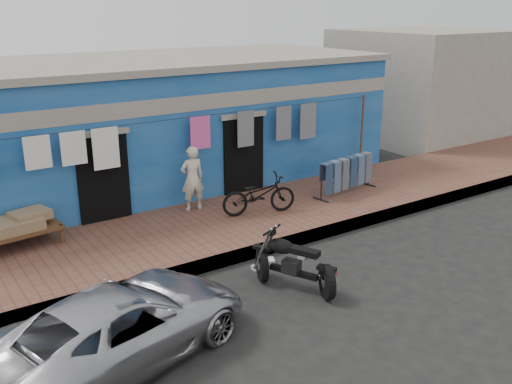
% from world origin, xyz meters
% --- Properties ---
extents(ground, '(80.00, 80.00, 0.00)m').
position_xyz_m(ground, '(0.00, 0.00, 0.00)').
color(ground, black).
rests_on(ground, ground).
extents(sidewalk, '(28.00, 3.00, 0.25)m').
position_xyz_m(sidewalk, '(0.00, 3.00, 0.12)').
color(sidewalk, brown).
rests_on(sidewalk, ground).
extents(curb, '(28.00, 0.10, 0.25)m').
position_xyz_m(curb, '(0.00, 1.55, 0.12)').
color(curb, gray).
rests_on(curb, ground).
extents(building, '(12.20, 5.20, 3.36)m').
position_xyz_m(building, '(-0.00, 6.99, 1.69)').
color(building, '#124B94').
rests_on(building, ground).
extents(neighbor_right, '(6.00, 5.00, 3.80)m').
position_xyz_m(neighbor_right, '(11.00, 7.00, 1.90)').
color(neighbor_right, '#9E9384').
rests_on(neighbor_right, ground).
extents(clothesline, '(10.06, 0.06, 2.10)m').
position_xyz_m(clothesline, '(-0.64, 4.25, 1.79)').
color(clothesline, brown).
rests_on(clothesline, sidewalk).
extents(car, '(4.17, 2.74, 1.08)m').
position_xyz_m(car, '(-3.67, -0.17, 0.54)').
color(car, '#BBBAC0').
rests_on(car, ground).
extents(seated_person, '(0.56, 0.40, 1.47)m').
position_xyz_m(seated_person, '(-0.36, 4.00, 0.98)').
color(seated_person, beige).
rests_on(seated_person, sidewalk).
extents(bicycle, '(1.74, 1.00, 1.07)m').
position_xyz_m(bicycle, '(0.73, 2.97, 0.78)').
color(bicycle, black).
rests_on(bicycle, sidewalk).
extents(motorcycle, '(1.75, 1.99, 1.02)m').
position_xyz_m(motorcycle, '(-0.49, 0.12, 0.51)').
color(motorcycle, black).
rests_on(motorcycle, ground).
extents(charpoy, '(2.06, 1.32, 0.62)m').
position_xyz_m(charpoy, '(-4.20, 3.99, 0.56)').
color(charpoy, brown).
rests_on(charpoy, sidewalk).
extents(jeans_rack, '(1.99, 0.90, 0.91)m').
position_xyz_m(jeans_rack, '(3.32, 3.00, 0.70)').
color(jeans_rack, black).
rests_on(jeans_rack, sidewalk).
extents(litter_a, '(0.19, 0.16, 0.08)m').
position_xyz_m(litter_a, '(-0.59, 1.10, 0.04)').
color(litter_a, silver).
rests_on(litter_a, ground).
extents(litter_b, '(0.22, 0.22, 0.09)m').
position_xyz_m(litter_b, '(0.40, 1.03, 0.04)').
color(litter_b, silver).
rests_on(litter_b, ground).
extents(litter_c, '(0.25, 0.27, 0.09)m').
position_xyz_m(litter_c, '(-0.24, 1.18, 0.04)').
color(litter_c, silver).
rests_on(litter_c, ground).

